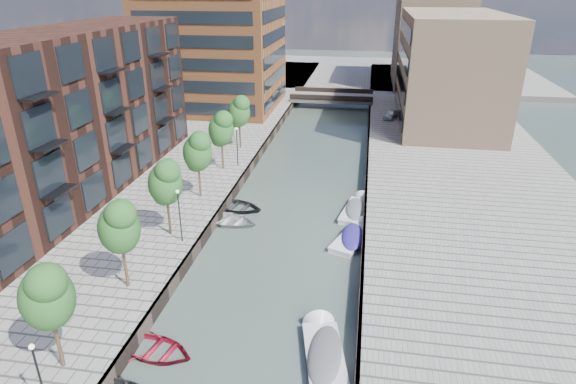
% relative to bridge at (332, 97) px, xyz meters
% --- Properties ---
extents(water, '(300.00, 300.00, 0.00)m').
position_rel_bridge_xyz_m(water, '(0.00, -32.00, -1.39)').
color(water, '#38473F').
rests_on(water, ground).
extents(quay_right, '(20.00, 140.00, 1.00)m').
position_rel_bridge_xyz_m(quay_right, '(16.00, -32.00, -0.89)').
color(quay_right, gray).
rests_on(quay_right, ground).
extents(quay_wall_left, '(0.25, 140.00, 1.00)m').
position_rel_bridge_xyz_m(quay_wall_left, '(-6.10, -32.00, -0.89)').
color(quay_wall_left, '#332823').
rests_on(quay_wall_left, ground).
extents(quay_wall_right, '(0.25, 140.00, 1.00)m').
position_rel_bridge_xyz_m(quay_wall_right, '(6.10, -32.00, -0.89)').
color(quay_wall_right, '#332823').
rests_on(quay_wall_right, ground).
extents(far_closure, '(80.00, 40.00, 1.00)m').
position_rel_bridge_xyz_m(far_closure, '(0.00, 28.00, -0.89)').
color(far_closure, gray).
rests_on(far_closure, ground).
extents(apartment_block, '(8.00, 38.00, 14.00)m').
position_rel_bridge_xyz_m(apartment_block, '(-20.00, -42.00, 6.61)').
color(apartment_block, black).
rests_on(apartment_block, quay_left).
extents(tower, '(18.00, 18.00, 30.00)m').
position_rel_bridge_xyz_m(tower, '(-17.00, -7.00, 14.61)').
color(tower, '#97542C').
rests_on(tower, quay_left).
extents(tan_block_near, '(12.00, 25.00, 14.00)m').
position_rel_bridge_xyz_m(tan_block_near, '(16.00, -10.00, 6.61)').
color(tan_block_near, tan).
rests_on(tan_block_near, quay_right).
extents(tan_block_far, '(12.00, 20.00, 16.00)m').
position_rel_bridge_xyz_m(tan_block_far, '(16.00, 16.00, 7.61)').
color(tan_block_far, tan).
rests_on(tan_block_far, quay_right).
extents(bridge, '(13.00, 6.00, 1.30)m').
position_rel_bridge_xyz_m(bridge, '(0.00, 0.00, 0.00)').
color(bridge, gray).
rests_on(bridge, ground).
extents(tree_1, '(2.50, 2.50, 5.95)m').
position_rel_bridge_xyz_m(tree_1, '(-8.50, -61.00, 3.92)').
color(tree_1, '#382619').
rests_on(tree_1, quay_left).
extents(tree_2, '(2.50, 2.50, 5.95)m').
position_rel_bridge_xyz_m(tree_2, '(-8.50, -54.00, 3.92)').
color(tree_2, '#382619').
rests_on(tree_2, quay_left).
extents(tree_3, '(2.50, 2.50, 5.95)m').
position_rel_bridge_xyz_m(tree_3, '(-8.50, -47.00, 3.92)').
color(tree_3, '#382619').
rests_on(tree_3, quay_left).
extents(tree_4, '(2.50, 2.50, 5.95)m').
position_rel_bridge_xyz_m(tree_4, '(-8.50, -40.00, 3.92)').
color(tree_4, '#382619').
rests_on(tree_4, quay_left).
extents(tree_5, '(2.50, 2.50, 5.95)m').
position_rel_bridge_xyz_m(tree_5, '(-8.50, -33.00, 3.92)').
color(tree_5, '#382619').
rests_on(tree_5, quay_left).
extents(tree_6, '(2.50, 2.50, 5.95)m').
position_rel_bridge_xyz_m(tree_6, '(-8.50, -26.00, 3.92)').
color(tree_6, '#382619').
rests_on(tree_6, quay_left).
extents(lamp_0, '(0.24, 0.24, 4.12)m').
position_rel_bridge_xyz_m(lamp_0, '(-7.20, -64.00, 2.12)').
color(lamp_0, black).
rests_on(lamp_0, quay_left).
extents(lamp_1, '(0.24, 0.24, 4.12)m').
position_rel_bridge_xyz_m(lamp_1, '(-7.20, -48.00, 2.12)').
color(lamp_1, black).
rests_on(lamp_1, quay_left).
extents(lamp_2, '(0.24, 0.24, 4.12)m').
position_rel_bridge_xyz_m(lamp_2, '(-7.20, -32.00, 2.12)').
color(lamp_2, black).
rests_on(lamp_2, quay_left).
extents(sloop_2, '(4.89, 3.91, 0.91)m').
position_rel_bridge_xyz_m(sloop_2, '(-4.80, -58.41, -1.39)').
color(sloop_2, maroon).
rests_on(sloop_2, ground).
extents(sloop_3, '(5.49, 4.39, 1.01)m').
position_rel_bridge_xyz_m(sloop_3, '(-5.10, -42.89, -1.39)').
color(sloop_3, '#B2B2B0').
rests_on(sloop_3, ground).
extents(sloop_4, '(5.54, 4.45, 1.02)m').
position_rel_bridge_xyz_m(sloop_4, '(-5.24, -40.11, -1.39)').
color(sloop_4, black).
rests_on(sloop_4, ground).
extents(motorboat_1, '(3.12, 6.00, 1.91)m').
position_rel_bridge_xyz_m(motorboat_1, '(4.23, -57.02, -1.16)').
color(motorboat_1, silver).
rests_on(motorboat_1, ground).
extents(motorboat_3, '(3.67, 5.71, 1.80)m').
position_rel_bridge_xyz_m(motorboat_3, '(5.42, -43.82, -1.17)').
color(motorboat_3, white).
rests_on(motorboat_3, ground).
extents(motorboat_4, '(2.88, 5.73, 1.82)m').
position_rel_bridge_xyz_m(motorboat_4, '(5.37, -38.79, -1.17)').
color(motorboat_4, silver).
rests_on(motorboat_4, ground).
extents(car, '(2.42, 3.74, 1.19)m').
position_rel_bridge_xyz_m(car, '(9.02, -10.23, 0.20)').
color(car, silver).
rests_on(car, quay_right).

